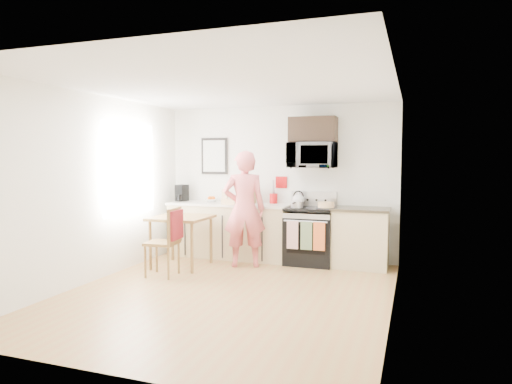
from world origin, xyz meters
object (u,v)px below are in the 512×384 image
(person, at_px, (244,209))
(cake, at_px, (326,206))
(range, at_px, (310,237))
(microwave, at_px, (312,155))
(dining_table, at_px, (181,222))
(chair, at_px, (171,232))

(person, bearing_deg, cake, 174.45)
(range, bearing_deg, cake, -28.74)
(range, distance_m, person, 1.18)
(microwave, bearing_deg, person, -146.22)
(range, xyz_separation_m, microwave, (-0.00, 0.10, 1.32))
(range, relative_size, person, 0.63)
(microwave, distance_m, cake, 0.87)
(range, relative_size, microwave, 1.53)
(dining_table, bearing_deg, range, 24.48)
(range, bearing_deg, chair, -139.88)
(range, xyz_separation_m, chair, (-1.72, -1.45, 0.21))
(range, bearing_deg, microwave, 90.06)
(range, height_order, person, person)
(dining_table, bearing_deg, microwave, 27.07)
(person, relative_size, cake, 5.83)
(dining_table, distance_m, chair, 0.62)
(microwave, bearing_deg, dining_table, -152.93)
(person, height_order, cake, person)
(chair, bearing_deg, cake, 27.79)
(person, bearing_deg, dining_table, -3.06)
(range, bearing_deg, dining_table, -155.52)
(microwave, height_order, cake, microwave)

